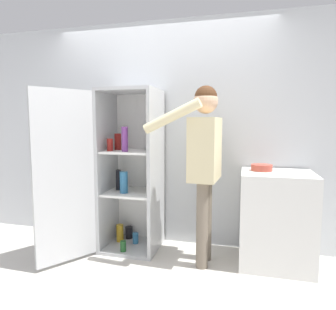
% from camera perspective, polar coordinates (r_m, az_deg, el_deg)
% --- Properties ---
extents(ground_plane, '(12.00, 12.00, 0.00)m').
position_cam_1_polar(ground_plane, '(2.93, -6.59, -22.43)').
color(ground_plane, beige).
extents(wall_back, '(7.00, 0.06, 2.55)m').
position_cam_1_polar(wall_back, '(3.51, -1.08, 4.09)').
color(wall_back, silver).
rests_on(wall_back, ground_plane).
extents(refrigerator, '(0.98, 1.07, 1.76)m').
position_cam_1_polar(refrigerator, '(3.30, -9.39, -3.26)').
color(refrigerator, '#B7BABC').
rests_on(refrigerator, ground_plane).
extents(person, '(0.69, 0.60, 1.75)m').
position_cam_1_polar(person, '(2.91, 6.89, 0.46)').
color(person, '#726656').
rests_on(person, ground_plane).
extents(counter, '(0.68, 0.59, 0.92)m').
position_cam_1_polar(counter, '(3.19, 19.87, -11.34)').
color(counter, white).
rests_on(counter, ground_plane).
extents(bowl, '(0.21, 0.21, 0.06)m').
position_cam_1_polar(bowl, '(3.13, 17.41, -2.30)').
color(bowl, '#B24738').
rests_on(bowl, counter).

